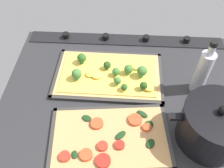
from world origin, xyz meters
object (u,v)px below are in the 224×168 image
broccoli_pizza (110,74)px  veggie_pizza_back (110,137)px  baking_tray_front (109,76)px  oil_bottle (203,71)px  baking_tray_back (110,138)px  cooking_pot (213,126)px

broccoli_pizza → veggie_pizza_back: broccoli_pizza is taller
baking_tray_front → oil_bottle: 33.03cm
broccoli_pizza → baking_tray_back: 25.33cm
baking_tray_back → oil_bottle: bearing=-144.0°
baking_tray_front → cooking_pot: 40.07cm
broccoli_pizza → cooking_pot: size_ratio=1.43×
baking_tray_front → cooking_pot: cooking_pot is taller
cooking_pot → oil_bottle: (0.27, -19.28, 2.16)cm
baking_tray_back → cooking_pot: size_ratio=1.46×
baking_tray_back → cooking_pot: 30.57cm
veggie_pizza_back → oil_bottle: 37.40cm
veggie_pizza_back → cooking_pot: (-29.73, -2.34, 5.81)cm
veggie_pizza_back → oil_bottle: oil_bottle is taller
baking_tray_back → baking_tray_front: bearing=-85.3°
broccoli_pizza → oil_bottle: oil_bottle is taller
baking_tray_back → broccoli_pizza: bearing=-86.4°
broccoli_pizza → baking_tray_back: bearing=93.6°
veggie_pizza_back → baking_tray_front: bearing=-85.3°
baking_tray_back → oil_bottle: oil_bottle is taller
veggie_pizza_back → cooking_pot: bearing=-175.5°
veggie_pizza_back → oil_bottle: (-29.46, -21.62, 7.97)cm
baking_tray_front → baking_tray_back: 25.67cm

